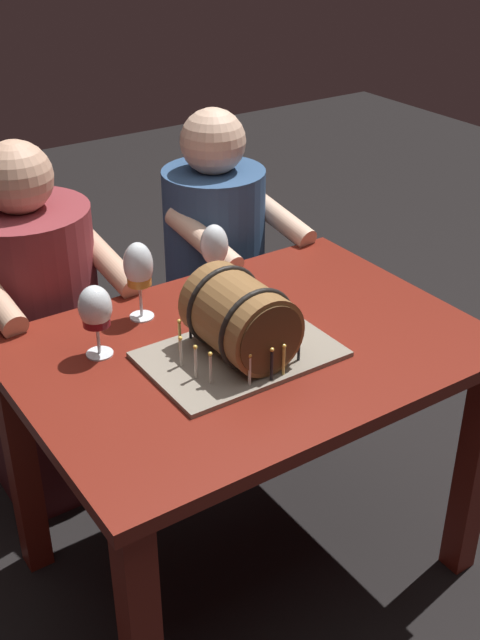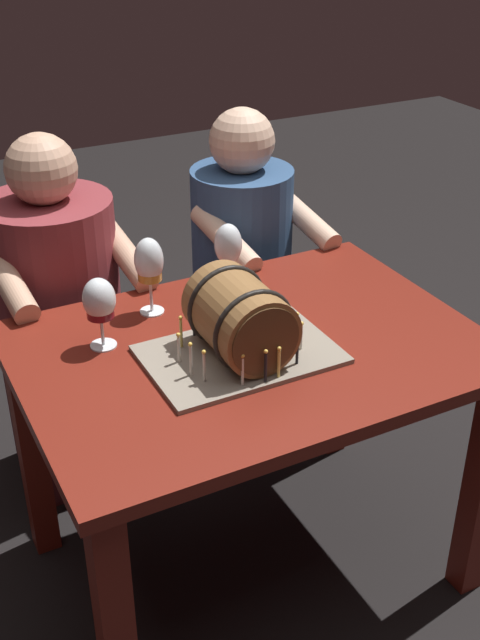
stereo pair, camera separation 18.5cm
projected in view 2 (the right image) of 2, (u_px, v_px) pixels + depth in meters
name	position (u px, v px, depth m)	size (l,w,h in m)	color
ground_plane	(249.00, 562.00, 2.31)	(8.00, 8.00, 0.00)	black
dining_table	(251.00, 388.00, 2.01)	(1.12, 0.80, 0.74)	maroon
barrel_cake	(240.00, 323.00, 1.85)	(0.45, 0.30, 0.21)	gray
wine_glass_red	(99.00, 302.00, 1.88)	(0.08, 0.08, 0.18)	white
wine_glass_empty	(228.00, 246.00, 2.10)	(0.07, 0.07, 0.21)	white
wine_glass_amber	(149.00, 263.00, 2.02)	(0.07, 0.07, 0.21)	white
person_seated_left	(61.00, 327.00, 2.42)	(0.43, 0.50, 1.13)	#4C1B1E
person_seated_right	(242.00, 291.00, 2.67)	(0.39, 0.48, 1.13)	#1B2D46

